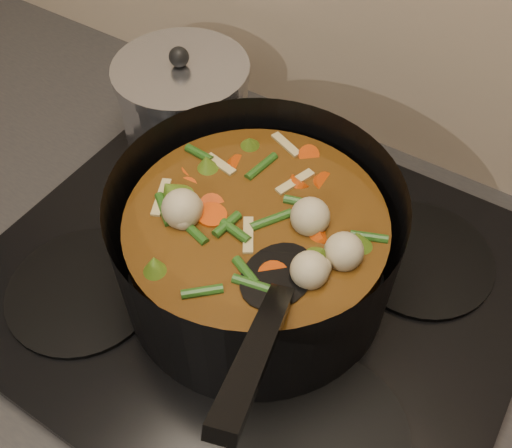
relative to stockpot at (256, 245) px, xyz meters
The scene contains 4 objects.
counter 0.54m from the stockpot, 129.49° to the left, with size 2.64×0.64×0.91m.
stovetop 0.08m from the stockpot, 129.49° to the left, with size 0.62×0.54×0.03m.
stockpot is the anchor object (origin of this frame).
saucepan 0.28m from the stockpot, 143.84° to the left, with size 0.19×0.19×0.15m.
Camera 1 is at (0.21, 1.60, 1.50)m, focal length 40.00 mm.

